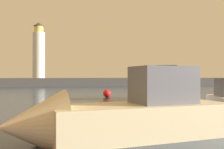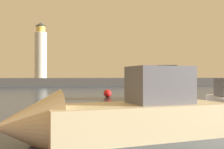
# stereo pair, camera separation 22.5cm
# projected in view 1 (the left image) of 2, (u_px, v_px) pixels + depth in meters

# --- Properties ---
(ground_plane) EXTENTS (220.00, 220.00, 0.00)m
(ground_plane) POSITION_uv_depth(u_px,v_px,m) (89.00, 95.00, 30.99)
(ground_plane) COLOR #2D3D51
(breakwater) EXTENTS (81.96, 5.80, 1.80)m
(breakwater) POSITION_uv_depth(u_px,v_px,m) (66.00, 82.00, 59.49)
(breakwater) COLOR #423F3D
(breakwater) RESTS_ON ground_plane
(lighthouse) EXTENTS (2.58, 2.58, 12.15)m
(lighthouse) POSITION_uv_depth(u_px,v_px,m) (39.00, 52.00, 58.02)
(lighthouse) COLOR silver
(lighthouse) RESTS_ON breakwater
(motorboat_0) EXTENTS (5.17, 8.88, 3.48)m
(motorboat_0) POSITION_uv_depth(u_px,v_px,m) (167.00, 90.00, 22.03)
(motorboat_0) COLOR silver
(motorboat_0) RESTS_ON ground_plane
(motorboat_1) EXTENTS (8.04, 2.94, 2.91)m
(motorboat_1) POSITION_uv_depth(u_px,v_px,m) (114.00, 116.00, 8.89)
(motorboat_1) COLOR beige
(motorboat_1) RESTS_ON ground_plane
(mooring_buoy) EXTENTS (0.79, 0.79, 0.79)m
(mooring_buoy) POSITION_uv_depth(u_px,v_px,m) (107.00, 93.00, 26.93)
(mooring_buoy) COLOR red
(mooring_buoy) RESTS_ON ground_plane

